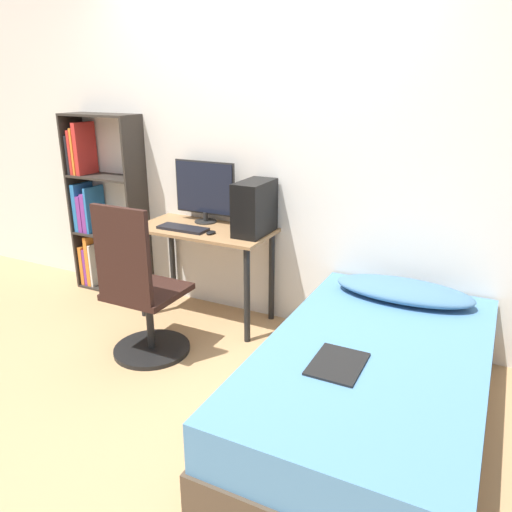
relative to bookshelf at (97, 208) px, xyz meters
name	(u,v)px	position (x,y,z in m)	size (l,w,h in m)	color
ground_plane	(146,405)	(1.45, -1.24, -0.72)	(14.00, 14.00, 0.00)	tan
wall_back	(256,154)	(1.45, 0.16, 0.53)	(8.00, 0.05, 2.50)	silver
desk	(205,245)	(1.16, -0.12, -0.12)	(1.01, 0.50, 0.72)	#997047
bookshelf	(97,208)	(0.00, 0.00, 0.00)	(0.66, 0.26, 1.50)	#2D2823
office_chair	(141,301)	(1.10, -0.80, -0.31)	(0.52, 0.52, 1.06)	black
bed	(372,387)	(2.62, -0.82, -0.49)	(1.11, 1.91, 0.46)	#4C3D2D
pillow	(403,291)	(2.62, -0.13, -0.21)	(0.85, 0.36, 0.11)	teal
magazine	(337,364)	(2.50, -1.06, -0.25)	(0.24, 0.32, 0.01)	black
monitor	(205,190)	(1.08, 0.03, 0.26)	(0.51, 0.17, 0.47)	black
keyboard	(183,228)	(1.04, -0.22, 0.02)	(0.38, 0.14, 0.02)	black
pc_tower	(255,208)	(1.55, -0.07, 0.19)	(0.19, 0.36, 0.38)	black
mouse	(211,233)	(1.28, -0.22, 0.02)	(0.06, 0.09, 0.02)	black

